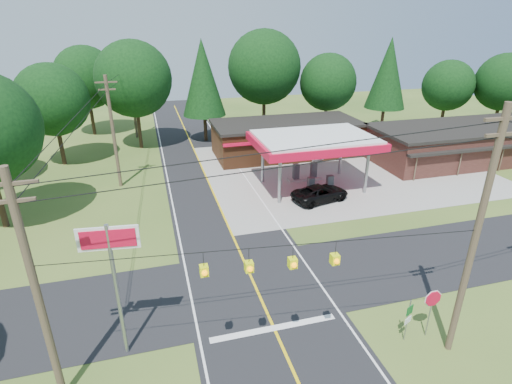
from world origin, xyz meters
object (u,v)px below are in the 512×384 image
object	(u,v)px
big_stop_sign	(112,262)
octagonal_stop_sign	(432,302)
suv_car	(320,193)
gas_canopy	(314,142)
sedan_car	(309,152)

from	to	relation	value
big_stop_sign	octagonal_stop_sign	world-z (taller)	big_stop_sign
big_stop_sign	suv_car	bearing A→B (deg)	40.45
suv_car	gas_canopy	bearing A→B (deg)	-22.43
sedan_car	big_stop_sign	bearing A→B (deg)	-147.94
gas_canopy	octagonal_stop_sign	distance (m)	19.25
sedan_car	big_stop_sign	xyz separation A→B (m)	(-19.04, -24.25, 4.30)
suv_car	octagonal_stop_sign	bearing A→B (deg)	161.69
gas_canopy	suv_car	world-z (taller)	gas_canopy
gas_canopy	suv_car	size ratio (longest dim) A/B	2.13
gas_canopy	octagonal_stop_sign	xyz separation A→B (m)	(-2.00, -19.01, -2.27)
octagonal_stop_sign	suv_car	bearing A→B (deg)	84.65
gas_canopy	octagonal_stop_sign	size ratio (longest dim) A/B	3.98
gas_canopy	big_stop_sign	xyz separation A→B (m)	(-16.04, -16.25, 0.69)
suv_car	sedan_car	bearing A→B (deg)	-30.61
gas_canopy	octagonal_stop_sign	bearing A→B (deg)	-96.00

